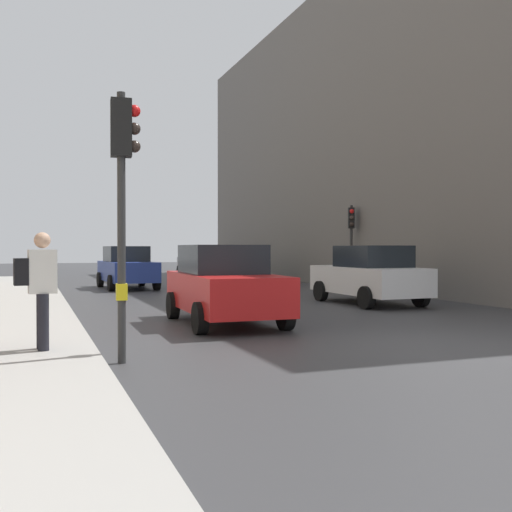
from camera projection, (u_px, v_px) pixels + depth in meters
ground_plane at (447, 346)px, 10.15m from camera, size 120.00×120.00×0.00m
building_facade_right at (424, 146)px, 29.53m from camera, size 12.00×31.30×13.64m
traffic_light_near_left at (123, 177)px, 8.62m from camera, size 0.44×0.26×3.97m
traffic_light_mid_street at (351, 231)px, 23.89m from camera, size 0.34×0.45×3.42m
car_silver_hatchback at (199, 262)px, 33.61m from camera, size 2.20×4.29×1.76m
car_green_estate at (233, 265)px, 28.75m from camera, size 2.09×4.24×1.76m
car_blue_van at (127, 267)px, 24.59m from camera, size 2.19×4.29×1.76m
car_red_sedan at (224, 284)px, 13.12m from camera, size 2.11×4.25×1.76m
car_white_compact at (369, 275)px, 17.73m from camera, size 2.05×4.21×1.76m
pedestrian_with_black_backpack at (39, 283)px, 8.84m from camera, size 0.62×0.36×1.77m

